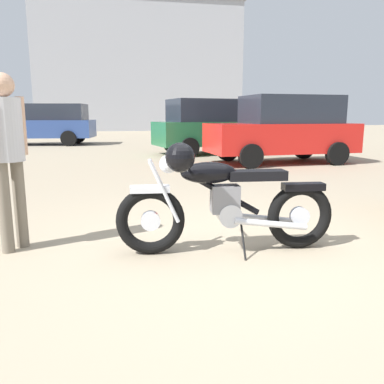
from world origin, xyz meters
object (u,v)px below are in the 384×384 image
at_px(white_estate_far, 266,126).
at_px(silver_sedan_mid, 212,126).
at_px(blue_hatchback_right, 40,123).
at_px(vintage_motorcycle, 222,201).
at_px(bystander, 7,144).
at_px(red_hatchback_near, 284,129).

distance_m(white_estate_far, silver_sedan_mid, 3.59).
bearing_deg(white_estate_far, blue_hatchback_right, 152.10).
xyz_separation_m(vintage_motorcycle, bystander, (-1.91, 0.57, 0.53)).
height_order(vintage_motorcycle, white_estate_far, white_estate_far).
xyz_separation_m(red_hatchback_near, silver_sedan_mid, (-1.09, 2.96, 0.00)).
distance_m(vintage_motorcycle, blue_hatchback_right, 15.31).
xyz_separation_m(bystander, red_hatchback_near, (5.80, 5.74, -0.10)).
bearing_deg(blue_hatchback_right, vintage_motorcycle, 112.82).
bearing_deg(vintage_motorcycle, blue_hatchback_right, -70.21).
bearing_deg(blue_hatchback_right, silver_sedan_mid, 147.17).
distance_m(bystander, blue_hatchback_right, 14.45).
xyz_separation_m(bystander, white_estate_far, (7.62, 10.79, -0.18)).
relative_size(vintage_motorcycle, white_estate_far, 0.48).
distance_m(bystander, red_hatchback_near, 8.16).
distance_m(vintage_motorcycle, silver_sedan_mid, 9.69).
relative_size(red_hatchback_near, silver_sedan_mid, 0.96).
height_order(white_estate_far, blue_hatchback_right, blue_hatchback_right).
xyz_separation_m(bystander, silver_sedan_mid, (4.70, 8.69, -0.10)).
distance_m(white_estate_far, red_hatchback_near, 5.37).
relative_size(bystander, red_hatchback_near, 0.42).
relative_size(vintage_motorcycle, silver_sedan_mid, 0.51).
bearing_deg(white_estate_far, red_hatchback_near, -115.69).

